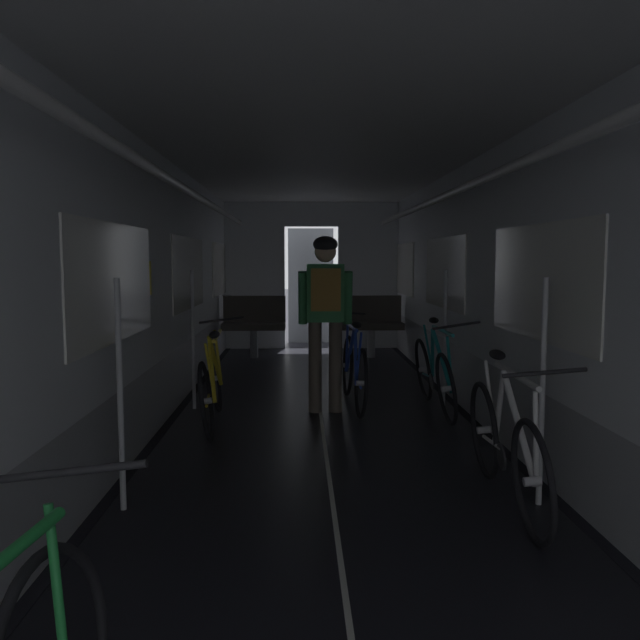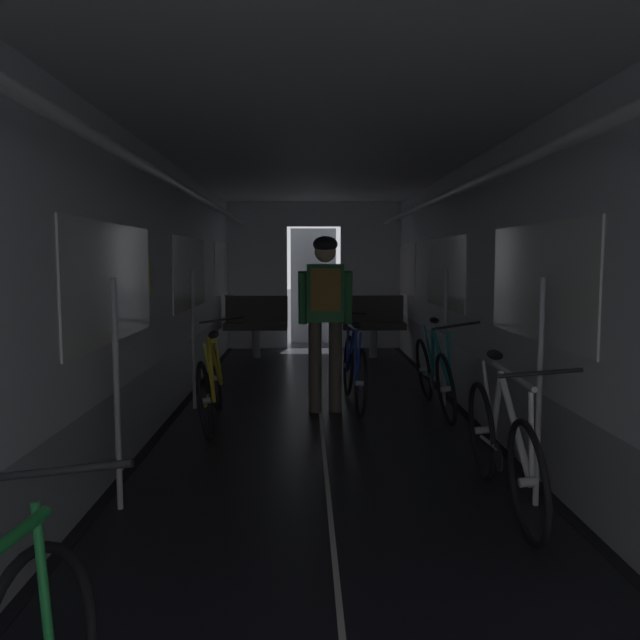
{
  "view_description": "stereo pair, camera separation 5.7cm",
  "coord_description": "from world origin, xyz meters",
  "px_view_note": "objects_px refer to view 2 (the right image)",
  "views": [
    {
      "loc": [
        -0.2,
        -1.64,
        1.51
      ],
      "look_at": [
        0.0,
        4.6,
        0.91
      ],
      "focal_mm": 35.63,
      "sensor_mm": 36.0,
      "label": 1
    },
    {
      "loc": [
        -0.15,
        -1.65,
        1.51
      ],
      "look_at": [
        0.0,
        4.6,
        0.91
      ],
      "focal_mm": 35.63,
      "sensor_mm": 36.0,
      "label": 2
    }
  ],
  "objects_px": {
    "bicycle_white": "(502,445)",
    "person_cyclist_aisle": "(325,304)",
    "bicycle_yellow": "(211,383)",
    "bicycle_blue_in_aisle": "(354,369)",
    "bench_seat_far_right": "(373,320)",
    "bench_seat_far_left": "(256,320)",
    "bicycle_teal": "(434,374)"
  },
  "relations": [
    {
      "from": "bicycle_teal",
      "to": "bicycle_white",
      "type": "distance_m",
      "value": 2.42
    },
    {
      "from": "bicycle_white",
      "to": "bench_seat_far_left",
      "type": "bearing_deg",
      "value": 108.12
    },
    {
      "from": "bicycle_teal",
      "to": "bicycle_white",
      "type": "height_order",
      "value": "bicycle_teal"
    },
    {
      "from": "bench_seat_far_right",
      "to": "bicycle_yellow",
      "type": "bearing_deg",
      "value": -115.34
    },
    {
      "from": "bench_seat_far_right",
      "to": "person_cyclist_aisle",
      "type": "xyz_separation_m",
      "value": [
        -0.85,
        -3.57,
        0.5
      ]
    },
    {
      "from": "bicycle_teal",
      "to": "person_cyclist_aisle",
      "type": "height_order",
      "value": "person_cyclist_aisle"
    },
    {
      "from": "person_cyclist_aisle",
      "to": "bicycle_blue_in_aisle",
      "type": "bearing_deg",
      "value": 41.15
    },
    {
      "from": "bicycle_white",
      "to": "person_cyclist_aisle",
      "type": "relative_size",
      "value": 0.98
    },
    {
      "from": "bicycle_teal",
      "to": "bicycle_blue_in_aisle",
      "type": "height_order",
      "value": "bicycle_teal"
    },
    {
      "from": "bench_seat_far_right",
      "to": "person_cyclist_aisle",
      "type": "height_order",
      "value": "person_cyclist_aisle"
    },
    {
      "from": "bicycle_yellow",
      "to": "bicycle_blue_in_aisle",
      "type": "height_order",
      "value": "bicycle_yellow"
    },
    {
      "from": "bench_seat_far_right",
      "to": "bicycle_yellow",
      "type": "xyz_separation_m",
      "value": [
        -1.9,
        -4.01,
        -0.19
      ]
    },
    {
      "from": "bench_seat_far_right",
      "to": "person_cyclist_aisle",
      "type": "distance_m",
      "value": 3.71
    },
    {
      "from": "bench_seat_far_left",
      "to": "bicycle_white",
      "type": "xyz_separation_m",
      "value": [
        1.96,
        -5.98,
        -0.18
      ]
    },
    {
      "from": "bicycle_teal",
      "to": "bicycle_white",
      "type": "bearing_deg",
      "value": -91.86
    },
    {
      "from": "bicycle_yellow",
      "to": "person_cyclist_aisle",
      "type": "bearing_deg",
      "value": 22.66
    },
    {
      "from": "bicycle_yellow",
      "to": "bicycle_blue_in_aisle",
      "type": "relative_size",
      "value": 1.0
    },
    {
      "from": "person_cyclist_aisle",
      "to": "bicycle_blue_in_aisle",
      "type": "xyz_separation_m",
      "value": [
        0.3,
        0.26,
        -0.69
      ]
    },
    {
      "from": "bench_seat_far_left",
      "to": "person_cyclist_aisle",
      "type": "distance_m",
      "value": 3.73
    },
    {
      "from": "bench_seat_far_left",
      "to": "person_cyclist_aisle",
      "type": "height_order",
      "value": "person_cyclist_aisle"
    },
    {
      "from": "bench_seat_far_left",
      "to": "bench_seat_far_right",
      "type": "xyz_separation_m",
      "value": [
        1.8,
        0.0,
        0.0
      ]
    },
    {
      "from": "bicycle_teal",
      "to": "bicycle_yellow",
      "type": "distance_m",
      "value": 2.18
    },
    {
      "from": "bicycle_teal",
      "to": "bicycle_yellow",
      "type": "bearing_deg",
      "value": -168.03
    },
    {
      "from": "bench_seat_far_left",
      "to": "person_cyclist_aisle",
      "type": "bearing_deg",
      "value": -75.09
    },
    {
      "from": "person_cyclist_aisle",
      "to": "bicycle_teal",
      "type": "bearing_deg",
      "value": 0.71
    },
    {
      "from": "bicycle_white",
      "to": "person_cyclist_aisle",
      "type": "distance_m",
      "value": 2.69
    },
    {
      "from": "bench_seat_far_left",
      "to": "bicycle_blue_in_aisle",
      "type": "distance_m",
      "value": 3.54
    },
    {
      "from": "bench_seat_far_right",
      "to": "bicycle_teal",
      "type": "xyz_separation_m",
      "value": [
        0.23,
        -3.56,
        -0.19
      ]
    },
    {
      "from": "bench_seat_far_right",
      "to": "bench_seat_far_left",
      "type": "bearing_deg",
      "value": 180.0
    },
    {
      "from": "bench_seat_far_left",
      "to": "bicycle_blue_in_aisle",
      "type": "relative_size",
      "value": 0.58
    },
    {
      "from": "bench_seat_far_left",
      "to": "bicycle_yellow",
      "type": "height_order",
      "value": "same"
    },
    {
      "from": "bicycle_yellow",
      "to": "bicycle_white",
      "type": "xyz_separation_m",
      "value": [
        2.06,
        -1.96,
        0.0
      ]
    }
  ]
}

